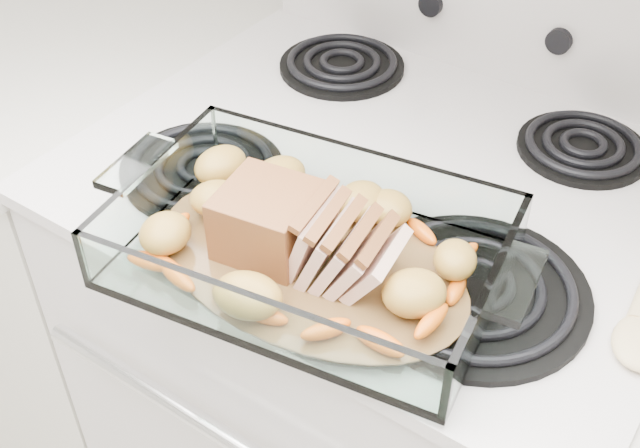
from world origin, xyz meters
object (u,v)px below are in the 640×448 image
Objects in this scene: baking_dish at (309,253)px; pork_roast at (294,229)px; counter_left at (100,238)px; electric_range at (379,381)px.

baking_dish is 2.00× the size of pork_roast.
baking_dish reaches higher than counter_left.
electric_range is 0.67m from counter_left.
baking_dish is (0.69, -0.23, 0.50)m from counter_left.
counter_left is 4.63× the size of pork_roast.
baking_dish is at bearing -0.65° from pork_roast.
electric_range is at bearing 0.10° from counter_left.
electric_range is 5.55× the size of pork_roast.
electric_range reaches higher than pork_roast.
electric_range is 2.77× the size of baking_dish.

